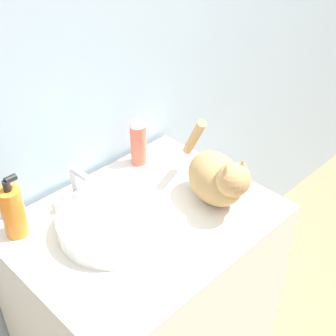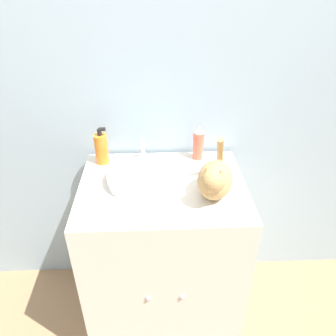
{
  "view_description": "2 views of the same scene",
  "coord_description": "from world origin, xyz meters",
  "views": [
    {
      "loc": [
        -0.65,
        -0.47,
        1.73
      ],
      "look_at": [
        0.1,
        0.28,
        0.99
      ],
      "focal_mm": 50.0,
      "sensor_mm": 36.0,
      "label": 1
    },
    {
      "loc": [
        -0.03,
        -0.88,
        1.68
      ],
      "look_at": [
        0.02,
        0.24,
        0.97
      ],
      "focal_mm": 35.0,
      "sensor_mm": 36.0,
      "label": 2
    }
  ],
  "objects": [
    {
      "name": "wall_back",
      "position": [
        0.0,
        0.61,
        1.25
      ],
      "size": [
        6.0,
        0.05,
        2.5
      ],
      "color": "#9EB7C6",
      "rests_on": "ground_plane"
    },
    {
      "name": "vanity_cabinet",
      "position": [
        0.0,
        0.28,
        0.43
      ],
      "size": [
        0.72,
        0.58,
        0.86
      ],
      "color": "silver",
      "rests_on": "ground_plane"
    },
    {
      "name": "sink_basin",
      "position": [
        -0.09,
        0.31,
        0.89
      ],
      "size": [
        0.3,
        0.3,
        0.06
      ],
      "color": "white",
      "rests_on": "vanity_cabinet"
    },
    {
      "name": "faucet",
      "position": [
        -0.09,
        0.47,
        0.91
      ],
      "size": [
        0.15,
        0.09,
        0.13
      ],
      "color": "silver",
      "rests_on": "vanity_cabinet"
    },
    {
      "name": "cat",
      "position": [
        0.21,
        0.19,
        0.94
      ],
      "size": [
        0.19,
        0.32,
        0.22
      ],
      "rotation": [
        0.0,
        0.0,
        -1.87
      ],
      "color": "tan",
      "rests_on": "vanity_cabinet"
    },
    {
      "name": "soap_bottle",
      "position": [
        -0.28,
        0.48,
        0.93
      ],
      "size": [
        0.06,
        0.06,
        0.19
      ],
      "color": "orange",
      "rests_on": "vanity_cabinet"
    },
    {
      "name": "spray_bottle",
      "position": [
        0.18,
        0.5,
        0.94
      ],
      "size": [
        0.05,
        0.05,
        0.17
      ],
      "color": "#EF6047",
      "rests_on": "vanity_cabinet"
    }
  ]
}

